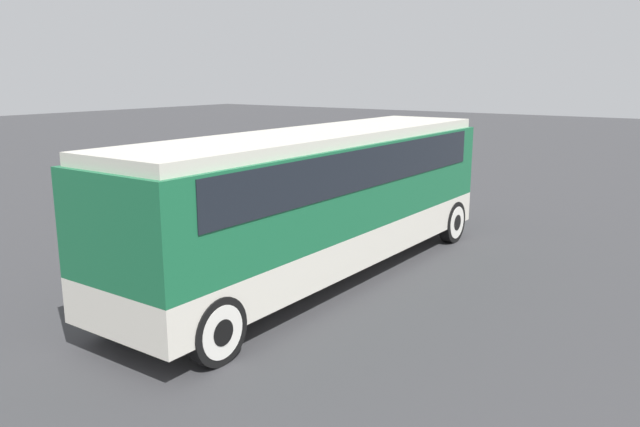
{
  "coord_description": "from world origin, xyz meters",
  "views": [
    {
      "loc": [
        -10.71,
        -7.59,
        4.39
      ],
      "look_at": [
        0.0,
        0.0,
        1.45
      ],
      "focal_mm": 35.0,
      "sensor_mm": 36.0,
      "label": 1
    }
  ],
  "objects": [
    {
      "name": "tour_bus",
      "position": [
        0.1,
        -0.0,
        1.95
      ],
      "size": [
        10.8,
        2.57,
        3.23
      ],
      "color": "silver",
      "rests_on": "ground_plane"
    },
    {
      "name": "ground_plane",
      "position": [
        0.0,
        0.0,
        0.0
      ],
      "size": [
        120.0,
        120.0,
        0.0
      ],
      "primitive_type": "plane",
      "color": "#38383A"
    },
    {
      "name": "parked_car_mid",
      "position": [
        5.49,
        8.1,
        0.71
      ],
      "size": [
        4.28,
        1.97,
        1.42
      ],
      "color": "silver",
      "rests_on": "ground_plane"
    },
    {
      "name": "parked_car_near",
      "position": [
        4.26,
        5.09,
        0.7
      ],
      "size": [
        4.75,
        1.83,
        1.37
      ],
      "color": "#BCBCC1",
      "rests_on": "ground_plane"
    }
  ]
}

